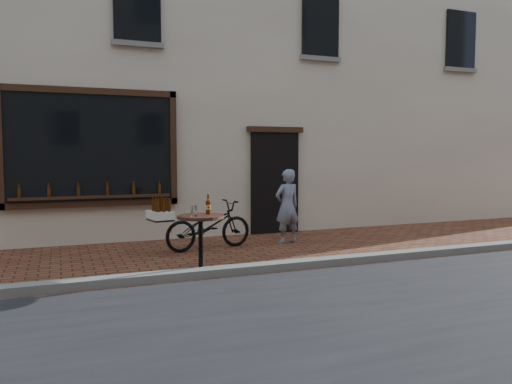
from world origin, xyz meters
name	(u,v)px	position (x,y,z in m)	size (l,w,h in m)	color
ground	(251,276)	(0.00, 0.00, 0.00)	(90.00, 90.00, 0.00)	#592A1C
kerb	(246,269)	(0.00, 0.20, 0.06)	(90.00, 0.25, 0.12)	slate
shop_building	(159,26)	(0.00, 6.50, 5.00)	(28.00, 6.20, 10.00)	beige
cargo_bicycle	(207,225)	(-0.01, 2.16, 0.45)	(2.00, 0.88, 0.94)	black
bistro_table	(201,232)	(-0.63, 0.35, 0.62)	(0.67, 0.67, 1.15)	black
pedestrian	(287,206)	(1.62, 2.23, 0.72)	(0.53, 0.35, 1.44)	slate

